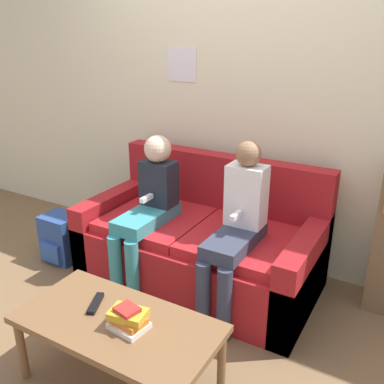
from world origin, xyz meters
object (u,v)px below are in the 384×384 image
Objects in this scene: person_left at (148,204)px; backpack at (62,238)px; coffee_table at (118,328)px; person_right at (237,225)px; couch at (202,244)px; tv_remote at (96,303)px.

person_left reaches higher than backpack.
coffee_table is 0.95m from person_right.
person_left reaches higher than couch.
couch is at bearing 62.99° from tv_remote.
coffee_table is 2.71× the size of backpack.
tv_remote is at bearing 165.91° from coffee_table.
person_right is (0.66, 0.00, 0.00)m from person_left.
coffee_table is at bearing -37.80° from tv_remote.
person_right is at bearing 0.06° from person_left.
person_left is at bearing 6.67° from backpack.
coffee_table is at bearing -105.04° from person_right.
person_right is 1.52m from backpack.
backpack is at bearing 120.91° from tv_remote.
couch reaches higher than coffee_table.
coffee_table reaches higher than backpack.
couch is 0.49m from person_left.
coffee_table is at bearing -64.01° from person_left.
person_right is 0.95m from tv_remote.
tv_remote reaches higher than coffee_table.
tv_remote is (-0.06, -1.04, 0.12)m from couch.
coffee_table is 1.01m from person_left.
person_right reaches higher than coffee_table.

